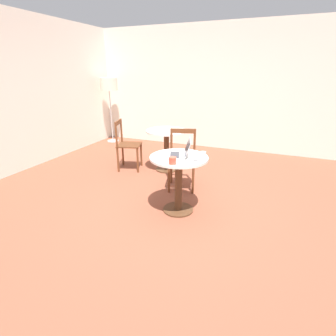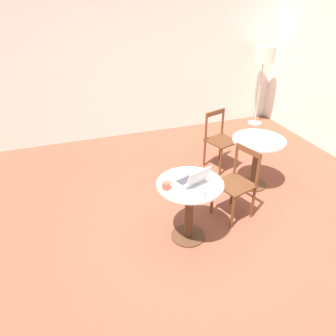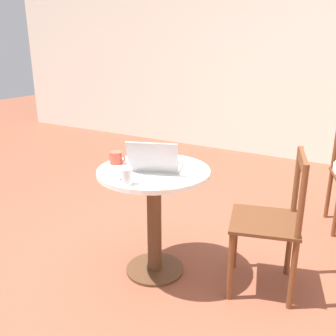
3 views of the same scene
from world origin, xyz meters
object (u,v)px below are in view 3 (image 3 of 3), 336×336
object	(u,v)px
chair_near_right	(272,223)
mouse	(125,176)
mug	(116,158)
drinking_glass	(127,176)
laptop	(156,163)
cafe_table_near	(154,198)

from	to	relation	value
chair_near_right	mouse	size ratio (longest dim) A/B	9.06
chair_near_right	mouse	xyz separation A→B (m)	(-0.78, -0.43, 0.30)
mouse	mug	xyz separation A→B (m)	(-0.22, 0.20, 0.02)
drinking_glass	mug	bearing A→B (deg)	136.66
laptop	mug	size ratio (longest dim) A/B	3.13
laptop	mouse	world-z (taller)	laptop
laptop	drinking_glass	size ratio (longest dim) A/B	4.06
mouse	laptop	bearing A→B (deg)	70.36
mouse	drinking_glass	size ratio (longest dim) A/B	1.05
mouse	drinking_glass	bearing A→B (deg)	-45.72
laptop	drinking_glass	distance (m)	0.29
chair_near_right	mouse	world-z (taller)	chair_near_right
cafe_table_near	mug	size ratio (longest dim) A/B	6.06
cafe_table_near	mouse	distance (m)	0.32
cafe_table_near	chair_near_right	bearing A→B (deg)	16.22
chair_near_right	laptop	world-z (taller)	laptop
cafe_table_near	laptop	bearing A→B (deg)	-14.34
chair_near_right	cafe_table_near	bearing A→B (deg)	-163.78
chair_near_right	laptop	xyz separation A→B (m)	(-0.70, -0.21, 0.33)
chair_near_right	mug	world-z (taller)	chair_near_right
laptop	mug	distance (m)	0.30
drinking_glass	mouse	bearing A→B (deg)	134.28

